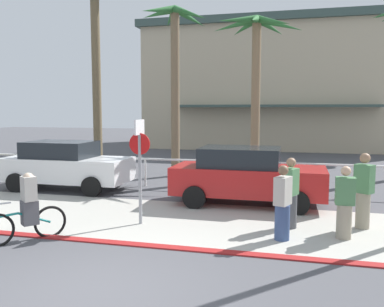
{
  "coord_description": "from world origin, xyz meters",
  "views": [
    {
      "loc": [
        3.01,
        -5.61,
        2.82
      ],
      "look_at": [
        0.02,
        6.0,
        1.52
      ],
      "focal_mm": 38.87,
      "sensor_mm": 36.0,
      "label": 1
    }
  ],
  "objects_px": {
    "car_red_2": "(246,175)",
    "palm_tree_1": "(175,53)",
    "palm_tree_2": "(256,52)",
    "pedestrian_0": "(345,206)",
    "stop_sign_bike_lane": "(140,156)",
    "car_white_1": "(66,165)",
    "pedestrian_2": "(282,206)",
    "pedestrian_3": "(290,196)",
    "palm_tree_0": "(96,24)",
    "pedestrian_1": "(364,194)",
    "cyclist_teal_0": "(27,209)"
  },
  "relations": [
    {
      "from": "palm_tree_1",
      "to": "car_white_1",
      "type": "relative_size",
      "value": 1.59
    },
    {
      "from": "palm_tree_1",
      "to": "cyclist_teal_0",
      "type": "bearing_deg",
      "value": -93.66
    },
    {
      "from": "car_white_1",
      "to": "pedestrian_0",
      "type": "height_order",
      "value": "car_white_1"
    },
    {
      "from": "palm_tree_1",
      "to": "cyclist_teal_0",
      "type": "relative_size",
      "value": 4.65
    },
    {
      "from": "car_red_2",
      "to": "palm_tree_1",
      "type": "bearing_deg",
      "value": 128.04
    },
    {
      "from": "palm_tree_2",
      "to": "car_red_2",
      "type": "xyz_separation_m",
      "value": [
        0.28,
        -5.01,
        -4.2
      ]
    },
    {
      "from": "palm_tree_1",
      "to": "pedestrian_1",
      "type": "relative_size",
      "value": 3.88
    },
    {
      "from": "palm_tree_1",
      "to": "pedestrian_2",
      "type": "relative_size",
      "value": 4.27
    },
    {
      "from": "palm_tree_2",
      "to": "pedestrian_3",
      "type": "distance_m",
      "value": 8.55
    },
    {
      "from": "cyclist_teal_0",
      "to": "pedestrian_3",
      "type": "height_order",
      "value": "pedestrian_3"
    },
    {
      "from": "pedestrian_3",
      "to": "palm_tree_2",
      "type": "bearing_deg",
      "value": 102.37
    },
    {
      "from": "cyclist_teal_0",
      "to": "pedestrian_0",
      "type": "xyz_separation_m",
      "value": [
        6.56,
        1.78,
        0.04
      ]
    },
    {
      "from": "car_white_1",
      "to": "pedestrian_3",
      "type": "height_order",
      "value": "car_white_1"
    },
    {
      "from": "car_white_1",
      "to": "pedestrian_2",
      "type": "xyz_separation_m",
      "value": [
        7.56,
        -3.92,
        -0.12
      ]
    },
    {
      "from": "cyclist_teal_0",
      "to": "pedestrian_2",
      "type": "height_order",
      "value": "pedestrian_2"
    },
    {
      "from": "pedestrian_0",
      "to": "pedestrian_1",
      "type": "height_order",
      "value": "pedestrian_1"
    },
    {
      "from": "palm_tree_0",
      "to": "pedestrian_3",
      "type": "relative_size",
      "value": 4.88
    },
    {
      "from": "palm_tree_1",
      "to": "pedestrian_2",
      "type": "height_order",
      "value": "palm_tree_1"
    },
    {
      "from": "cyclist_teal_0",
      "to": "pedestrian_1",
      "type": "height_order",
      "value": "pedestrian_1"
    },
    {
      "from": "palm_tree_2",
      "to": "pedestrian_0",
      "type": "xyz_separation_m",
      "value": [
        2.73,
        -7.78,
        -4.34
      ]
    },
    {
      "from": "car_red_2",
      "to": "car_white_1",
      "type": "bearing_deg",
      "value": 173.47
    },
    {
      "from": "palm_tree_2",
      "to": "car_red_2",
      "type": "relative_size",
      "value": 1.49
    },
    {
      "from": "palm_tree_2",
      "to": "pedestrian_1",
      "type": "bearing_deg",
      "value": -64.64
    },
    {
      "from": "stop_sign_bike_lane",
      "to": "car_red_2",
      "type": "relative_size",
      "value": 0.58
    },
    {
      "from": "cyclist_teal_0",
      "to": "pedestrian_1",
      "type": "xyz_separation_m",
      "value": [
        7.07,
        2.72,
        0.15
      ]
    },
    {
      "from": "car_white_1",
      "to": "pedestrian_0",
      "type": "xyz_separation_m",
      "value": [
        8.85,
        -3.5,
        -0.14
      ]
    },
    {
      "from": "car_white_1",
      "to": "palm_tree_0",
      "type": "bearing_deg",
      "value": 95.54
    },
    {
      "from": "stop_sign_bike_lane",
      "to": "pedestrian_3",
      "type": "relative_size",
      "value": 1.52
    },
    {
      "from": "car_red_2",
      "to": "pedestrian_3",
      "type": "relative_size",
      "value": 2.61
    },
    {
      "from": "palm_tree_1",
      "to": "car_white_1",
      "type": "height_order",
      "value": "palm_tree_1"
    },
    {
      "from": "car_white_1",
      "to": "pedestrian_2",
      "type": "relative_size",
      "value": 2.7
    },
    {
      "from": "car_white_1",
      "to": "pedestrian_0",
      "type": "distance_m",
      "value": 9.52
    },
    {
      "from": "palm_tree_0",
      "to": "palm_tree_2",
      "type": "bearing_deg",
      "value": 10.62
    },
    {
      "from": "stop_sign_bike_lane",
      "to": "car_white_1",
      "type": "xyz_separation_m",
      "value": [
        -4.16,
        3.51,
        -0.81
      ]
    },
    {
      "from": "cyclist_teal_0",
      "to": "pedestrian_1",
      "type": "distance_m",
      "value": 7.58
    },
    {
      "from": "stop_sign_bike_lane",
      "to": "car_red_2",
      "type": "height_order",
      "value": "stop_sign_bike_lane"
    },
    {
      "from": "palm_tree_1",
      "to": "palm_tree_2",
      "type": "xyz_separation_m",
      "value": [
        3.25,
        0.5,
        -0.02
      ]
    },
    {
      "from": "car_white_1",
      "to": "car_red_2",
      "type": "bearing_deg",
      "value": -6.53
    },
    {
      "from": "car_red_2",
      "to": "cyclist_teal_0",
      "type": "xyz_separation_m",
      "value": [
        -4.11,
        -4.55,
        -0.18
      ]
    },
    {
      "from": "car_red_2",
      "to": "palm_tree_2",
      "type": "bearing_deg",
      "value": 93.2
    },
    {
      "from": "cyclist_teal_0",
      "to": "pedestrian_2",
      "type": "bearing_deg",
      "value": 14.54
    },
    {
      "from": "palm_tree_1",
      "to": "car_red_2",
      "type": "xyz_separation_m",
      "value": [
        3.53,
        -4.51,
        -4.22
      ]
    },
    {
      "from": "cyclist_teal_0",
      "to": "car_white_1",
      "type": "bearing_deg",
      "value": 113.42
    },
    {
      "from": "pedestrian_0",
      "to": "palm_tree_2",
      "type": "bearing_deg",
      "value": 109.36
    },
    {
      "from": "pedestrian_0",
      "to": "pedestrian_2",
      "type": "xyz_separation_m",
      "value": [
        -1.29,
        -0.42,
        0.02
      ]
    },
    {
      "from": "palm_tree_1",
      "to": "cyclist_teal_0",
      "type": "distance_m",
      "value": 10.09
    },
    {
      "from": "palm_tree_0",
      "to": "pedestrian_1",
      "type": "height_order",
      "value": "palm_tree_0"
    },
    {
      "from": "palm_tree_1",
      "to": "pedestrian_0",
      "type": "relative_size",
      "value": 4.35
    },
    {
      "from": "palm_tree_0",
      "to": "pedestrian_1",
      "type": "bearing_deg",
      "value": -30.27
    },
    {
      "from": "palm_tree_2",
      "to": "pedestrian_3",
      "type": "height_order",
      "value": "palm_tree_2"
    }
  ]
}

